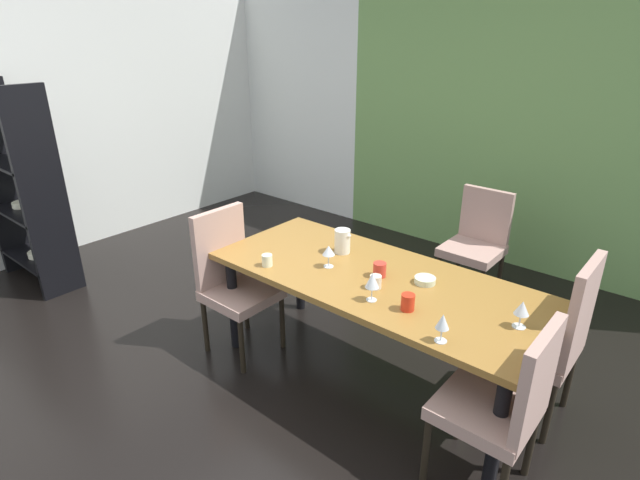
{
  "coord_description": "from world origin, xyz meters",
  "views": [
    {
      "loc": [
        2.22,
        -1.79,
        2.12
      ],
      "look_at": [
        0.3,
        0.49,
        0.85
      ],
      "focal_mm": 28.0,
      "sensor_mm": 36.0,
      "label": 1
    }
  ],
  "objects_px": {
    "chair_left_near": "(233,277)",
    "wine_glass_front": "(443,322)",
    "chair_right_near": "(504,403)",
    "display_shelf": "(23,186)",
    "cup_near_shelf": "(267,260)",
    "serving_bowl_west": "(425,280)",
    "wine_glass_north": "(522,309)",
    "cup_rear": "(380,270)",
    "cup_south": "(408,302)",
    "dining_table": "(376,287)",
    "wine_glass_center": "(329,251)",
    "chair_right_far": "(552,336)",
    "chair_head_far": "(477,240)",
    "cup_east": "(376,282)",
    "wine_glass_corner": "(372,281)",
    "pitcher_left": "(342,241)"
  },
  "relations": [
    {
      "from": "wine_glass_front",
      "to": "serving_bowl_west",
      "type": "height_order",
      "value": "wine_glass_front"
    },
    {
      "from": "chair_right_far",
      "to": "wine_glass_corner",
      "type": "xyz_separation_m",
      "value": [
        -0.81,
        -0.59,
        0.3
      ]
    },
    {
      "from": "dining_table",
      "to": "serving_bowl_west",
      "type": "distance_m",
      "value": 0.31
    },
    {
      "from": "chair_left_near",
      "to": "wine_glass_front",
      "type": "distance_m",
      "value": 1.6
    },
    {
      "from": "chair_right_near",
      "to": "cup_rear",
      "type": "bearing_deg",
      "value": 69.97
    },
    {
      "from": "chair_right_near",
      "to": "wine_glass_north",
      "type": "bearing_deg",
      "value": 14.75
    },
    {
      "from": "cup_near_shelf",
      "to": "chair_right_near",
      "type": "bearing_deg",
      "value": -0.16
    },
    {
      "from": "wine_glass_corner",
      "to": "cup_rear",
      "type": "relative_size",
      "value": 1.91
    },
    {
      "from": "chair_right_near",
      "to": "wine_glass_front",
      "type": "distance_m",
      "value": 0.46
    },
    {
      "from": "chair_left_near",
      "to": "cup_east",
      "type": "distance_m",
      "value": 1.08
    },
    {
      "from": "chair_left_near",
      "to": "wine_glass_front",
      "type": "height_order",
      "value": "chair_left_near"
    },
    {
      "from": "chair_head_far",
      "to": "serving_bowl_west",
      "type": "xyz_separation_m",
      "value": [
        0.24,
        -1.33,
        0.24
      ]
    },
    {
      "from": "cup_rear",
      "to": "cup_east",
      "type": "bearing_deg",
      "value": -64.59
    },
    {
      "from": "chair_left_near",
      "to": "cup_near_shelf",
      "type": "distance_m",
      "value": 0.42
    },
    {
      "from": "chair_left_near",
      "to": "display_shelf",
      "type": "relative_size",
      "value": 0.58
    },
    {
      "from": "cup_south",
      "to": "display_shelf",
      "type": "bearing_deg",
      "value": -170.58
    },
    {
      "from": "wine_glass_north",
      "to": "cup_near_shelf",
      "type": "height_order",
      "value": "wine_glass_north"
    },
    {
      "from": "wine_glass_center",
      "to": "cup_rear",
      "type": "relative_size",
      "value": 1.63
    },
    {
      "from": "wine_glass_corner",
      "to": "cup_rear",
      "type": "xyz_separation_m",
      "value": [
        -0.13,
        0.27,
        -0.08
      ]
    },
    {
      "from": "chair_right_far",
      "to": "cup_rear",
      "type": "relative_size",
      "value": 11.81
    },
    {
      "from": "wine_glass_north",
      "to": "cup_rear",
      "type": "distance_m",
      "value": 0.85
    },
    {
      "from": "display_shelf",
      "to": "cup_near_shelf",
      "type": "xyz_separation_m",
      "value": [
        2.48,
        0.46,
        -0.1
      ]
    },
    {
      "from": "chair_head_far",
      "to": "serving_bowl_west",
      "type": "relative_size",
      "value": 7.4
    },
    {
      "from": "wine_glass_north",
      "to": "cup_near_shelf",
      "type": "bearing_deg",
      "value": -167.52
    },
    {
      "from": "chair_head_far",
      "to": "wine_glass_center",
      "type": "xyz_separation_m",
      "value": [
        -0.33,
        -1.53,
        0.33
      ]
    },
    {
      "from": "chair_head_far",
      "to": "wine_glass_front",
      "type": "xyz_separation_m",
      "value": [
        0.59,
        -1.81,
        0.33
      ]
    },
    {
      "from": "chair_right_far",
      "to": "wine_glass_center",
      "type": "xyz_separation_m",
      "value": [
        -1.26,
        -0.42,
        0.29
      ]
    },
    {
      "from": "dining_table",
      "to": "display_shelf",
      "type": "relative_size",
      "value": 1.2
    },
    {
      "from": "wine_glass_front",
      "to": "cup_east",
      "type": "relative_size",
      "value": 1.89
    },
    {
      "from": "wine_glass_corner",
      "to": "serving_bowl_west",
      "type": "relative_size",
      "value": 1.35
    },
    {
      "from": "serving_bowl_west",
      "to": "cup_south",
      "type": "height_order",
      "value": "cup_south"
    },
    {
      "from": "chair_left_near",
      "to": "cup_south",
      "type": "height_order",
      "value": "chair_left_near"
    },
    {
      "from": "chair_head_far",
      "to": "cup_rear",
      "type": "distance_m",
      "value": 1.46
    },
    {
      "from": "chair_right_far",
      "to": "cup_south",
      "type": "bearing_deg",
      "value": 132.01
    },
    {
      "from": "chair_left_near",
      "to": "wine_glass_corner",
      "type": "bearing_deg",
      "value": 93.73
    },
    {
      "from": "wine_glass_center",
      "to": "wine_glass_north",
      "type": "bearing_deg",
      "value": 4.26
    },
    {
      "from": "display_shelf",
      "to": "cup_south",
      "type": "height_order",
      "value": "display_shelf"
    },
    {
      "from": "display_shelf",
      "to": "wine_glass_north",
      "type": "height_order",
      "value": "display_shelf"
    },
    {
      "from": "cup_east",
      "to": "wine_glass_corner",
      "type": "bearing_deg",
      "value": -64.22
    },
    {
      "from": "chair_right_far",
      "to": "wine_glass_corner",
      "type": "height_order",
      "value": "chair_right_far"
    },
    {
      "from": "dining_table",
      "to": "wine_glass_north",
      "type": "xyz_separation_m",
      "value": [
        0.86,
        -0.0,
        0.18
      ]
    },
    {
      "from": "dining_table",
      "to": "wine_glass_center",
      "type": "distance_m",
      "value": 0.36
    },
    {
      "from": "wine_glass_front",
      "to": "cup_south",
      "type": "xyz_separation_m",
      "value": [
        -0.27,
        0.15,
        -0.06
      ]
    },
    {
      "from": "pitcher_left",
      "to": "wine_glass_corner",
      "type": "bearing_deg",
      "value": -37.9
    },
    {
      "from": "chair_right_near",
      "to": "chair_right_far",
      "type": "height_order",
      "value": "chair_right_far"
    },
    {
      "from": "display_shelf",
      "to": "serving_bowl_west",
      "type": "relative_size",
      "value": 13.99
    },
    {
      "from": "chair_right_far",
      "to": "cup_rear",
      "type": "height_order",
      "value": "chair_right_far"
    },
    {
      "from": "chair_right_far",
      "to": "cup_rear",
      "type": "bearing_deg",
      "value": 108.69
    },
    {
      "from": "chair_right_far",
      "to": "pitcher_left",
      "type": "bearing_deg",
      "value": 98.08
    },
    {
      "from": "cup_near_shelf",
      "to": "pitcher_left",
      "type": "relative_size",
      "value": 0.46
    }
  ]
}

